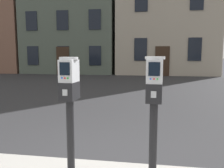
% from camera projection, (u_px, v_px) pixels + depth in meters
% --- Properties ---
extents(parking_meter_near_kerb, '(0.23, 0.26, 1.40)m').
position_uv_depth(parking_meter_near_kerb, '(70.00, 95.00, 2.74)').
color(parking_meter_near_kerb, black).
rests_on(parking_meter_near_kerb, sidewalk_slab).
extents(parking_meter_twin_adjacent, '(0.23, 0.26, 1.41)m').
position_uv_depth(parking_meter_twin_adjacent, '(154.00, 97.00, 2.59)').
color(parking_meter_twin_adjacent, black).
rests_on(parking_meter_twin_adjacent, sidewalk_slab).
extents(townhouse_grey_stucco, '(7.37, 6.17, 10.41)m').
position_uv_depth(townhouse_grey_stucco, '(75.00, 11.00, 20.27)').
color(townhouse_grey_stucco, '#4C564C').
rests_on(townhouse_grey_stucco, ground_plane).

